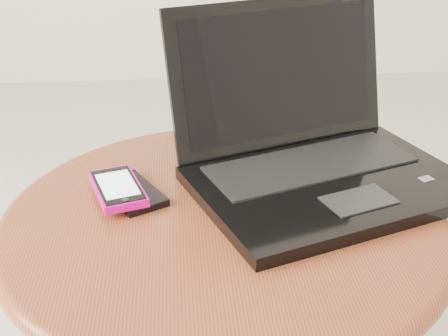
{
  "coord_description": "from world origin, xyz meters",
  "views": [
    {
      "loc": [
        -0.05,
        -0.62,
        0.87
      ],
      "look_at": [
        0.01,
        0.06,
        0.52
      ],
      "focal_mm": 48.86,
      "sensor_mm": 36.0,
      "label": 1
    }
  ],
  "objects": [
    {
      "name": "table",
      "position": [
        0.01,
        0.05,
        0.36
      ],
      "size": [
        0.58,
        0.58,
        0.46
      ],
      "color": "#532C0E",
      "rests_on": "ground"
    },
    {
      "name": "laptop",
      "position": [
        0.14,
        0.14,
        0.5
      ],
      "size": [
        0.44,
        0.41,
        0.23
      ],
      "color": "black",
      "rests_on": "table"
    },
    {
      "name": "phone_black",
      "position": [
        -0.11,
        0.11,
        0.47
      ],
      "size": [
        0.11,
        0.13,
        0.01
      ],
      "color": "black",
      "rests_on": "table"
    },
    {
      "name": "phone_pink",
      "position": [
        -0.13,
        0.1,
        0.48
      ],
      "size": [
        0.09,
        0.12,
        0.01
      ],
      "color": "#D00388",
      "rests_on": "phone_black"
    }
  ]
}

